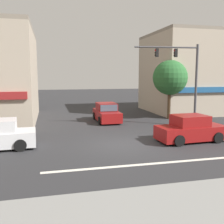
# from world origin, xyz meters

# --- Properties ---
(ground_plane) EXTENTS (120.00, 120.00, 0.00)m
(ground_plane) POSITION_xyz_m (0.00, 0.00, 0.00)
(ground_plane) COLOR #2B2B2D
(lane_marking_stripe) EXTENTS (9.00, 0.24, 0.01)m
(lane_marking_stripe) POSITION_xyz_m (0.00, -3.50, 0.00)
(lane_marking_stripe) COLOR silver
(lane_marking_stripe) RESTS_ON ground
(building_right_corner) EXTENTS (13.70, 8.94, 8.30)m
(building_right_corner) POSITION_xyz_m (13.36, 11.76, 4.15)
(building_right_corner) COLOR tan
(building_right_corner) RESTS_ON ground
(street_tree) EXTENTS (3.08, 3.08, 5.26)m
(street_tree) POSITION_xyz_m (6.46, 7.58, 3.69)
(street_tree) COLOR #4C3823
(street_tree) RESTS_ON ground
(traffic_light_mast) EXTENTS (4.87, 0.65, 6.20)m
(traffic_light_mast) POSITION_xyz_m (5.86, 4.01, 4.18)
(traffic_light_mast) COLOR #47474C
(traffic_light_mast) RESTS_ON ground
(sedan_waiting_far) EXTENTS (4.18, 2.04, 1.58)m
(sedan_waiting_far) POSITION_xyz_m (4.09, -0.24, 0.71)
(sedan_waiting_far) COLOR maroon
(sedan_waiting_far) RESTS_ON ground
(sedan_crossing_center) EXTENTS (1.90, 4.11, 1.58)m
(sedan_crossing_center) POSITION_xyz_m (0.68, 7.60, 0.71)
(sedan_crossing_center) COLOR maroon
(sedan_crossing_center) RESTS_ON ground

